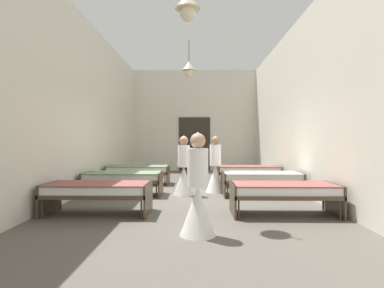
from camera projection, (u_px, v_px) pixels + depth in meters
name	position (u px, v px, depth m)	size (l,w,h in m)	color
ground_plane	(192.00, 197.00, 7.46)	(6.12, 12.82, 0.10)	#59544C
room_shell	(193.00, 109.00, 8.67)	(5.92, 12.42, 4.53)	silver
bed_left_row_0	(98.00, 190.00, 5.58)	(1.90, 0.84, 0.57)	#473828
bed_right_row_0	(284.00, 191.00, 5.52)	(1.90, 0.84, 0.57)	#473828
bed_left_row_1	(123.00, 178.00, 7.48)	(1.90, 0.84, 0.57)	#473828
bed_right_row_1	(261.00, 178.00, 7.42)	(1.90, 0.84, 0.57)	#473828
bed_left_row_2	(138.00, 170.00, 9.38)	(1.90, 0.84, 0.57)	#473828
bed_right_row_2	(248.00, 170.00, 9.32)	(1.90, 0.84, 0.57)	#473828
nurse_near_aisle	(184.00, 174.00, 7.52)	(0.52, 0.52, 1.49)	white
nurse_mid_aisle	(198.00, 198.00, 4.33)	(0.52, 0.52, 1.49)	white
nurse_far_aisle	(215.00, 172.00, 7.91)	(0.52, 0.52, 1.49)	white
potted_plant	(186.00, 156.00, 10.51)	(0.67, 0.67, 1.26)	brown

